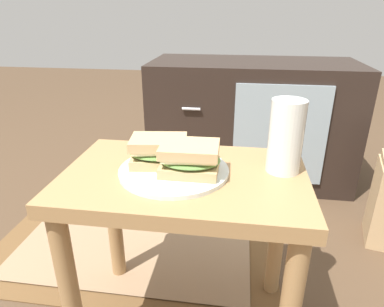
% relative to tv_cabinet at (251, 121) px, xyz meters
% --- Properties ---
extents(side_table, '(0.56, 0.36, 0.46)m').
position_rel_tv_cabinet_xyz_m(side_table, '(-0.18, -0.95, 0.08)').
color(side_table, '#A37A4C').
rests_on(side_table, ground).
extents(tv_cabinet, '(0.96, 0.46, 0.58)m').
position_rel_tv_cabinet_xyz_m(tv_cabinet, '(0.00, 0.00, 0.00)').
color(tv_cabinet, black).
rests_on(tv_cabinet, ground).
extents(area_rug, '(1.02, 0.72, 0.01)m').
position_rel_tv_cabinet_xyz_m(area_rug, '(-0.41, -0.60, -0.29)').
color(area_rug, brown).
rests_on(area_rug, ground).
extents(plate, '(0.25, 0.25, 0.01)m').
position_rel_tv_cabinet_xyz_m(plate, '(-0.20, -0.94, 0.17)').
color(plate, silver).
rests_on(plate, side_table).
extents(sandwich_front, '(0.15, 0.11, 0.07)m').
position_rel_tv_cabinet_xyz_m(sandwich_front, '(-0.24, -0.93, 0.21)').
color(sandwich_front, tan).
rests_on(sandwich_front, plate).
extents(sandwich_back, '(0.14, 0.11, 0.07)m').
position_rel_tv_cabinet_xyz_m(sandwich_back, '(-0.16, -0.96, 0.21)').
color(sandwich_back, tan).
rests_on(sandwich_back, plate).
extents(beer_glass, '(0.08, 0.08, 0.17)m').
position_rel_tv_cabinet_xyz_m(beer_glass, '(0.05, -0.90, 0.25)').
color(beer_glass, silver).
rests_on(beer_glass, side_table).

